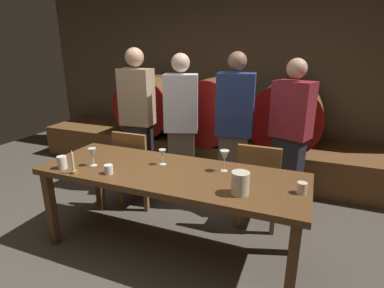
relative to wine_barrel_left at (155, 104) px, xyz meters
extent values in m
plane|color=#4C443A|center=(0.97, -2.27, -0.91)|extent=(8.07, 8.07, 0.00)
cube|color=brown|center=(0.97, 0.55, 0.42)|extent=(6.21, 0.24, 2.66)
cube|color=brown|center=(0.97, 0.00, -0.67)|extent=(5.59, 0.90, 0.48)
cylinder|color=brown|center=(0.00, 0.00, 0.00)|extent=(0.86, 0.88, 0.86)
cylinder|color=maroon|center=(0.00, -0.46, 0.00)|extent=(0.87, 0.03, 0.87)
cylinder|color=maroon|center=(0.00, 0.46, 0.00)|extent=(0.87, 0.03, 0.87)
cylinder|color=#2D2D33|center=(0.00, 0.00, 0.00)|extent=(0.87, 0.04, 0.87)
cylinder|color=brown|center=(0.95, 0.00, 0.00)|extent=(0.86, 0.88, 0.86)
cylinder|color=#9E1411|center=(0.95, -0.46, 0.00)|extent=(0.87, 0.03, 0.87)
cylinder|color=#9E1411|center=(0.95, 0.46, 0.00)|extent=(0.87, 0.03, 0.87)
cylinder|color=#2D2D33|center=(0.95, 0.00, 0.00)|extent=(0.87, 0.04, 0.87)
cylinder|color=brown|center=(1.94, 0.00, 0.00)|extent=(0.86, 0.88, 0.86)
cylinder|color=maroon|center=(1.94, -0.46, 0.00)|extent=(0.87, 0.03, 0.87)
cylinder|color=maroon|center=(1.94, 0.46, 0.00)|extent=(0.87, 0.03, 0.87)
cylinder|color=#2D2D33|center=(1.94, 0.00, 0.00)|extent=(0.87, 0.04, 0.87)
cube|color=brown|center=(1.19, -1.94, -0.18)|extent=(2.23, 0.79, 0.05)
cube|color=brown|center=(0.16, -2.28, -0.56)|extent=(0.07, 0.07, 0.70)
cube|color=brown|center=(2.23, -2.28, -0.56)|extent=(0.07, 0.07, 0.70)
cube|color=brown|center=(0.16, -1.61, -0.56)|extent=(0.07, 0.07, 0.70)
cube|color=brown|center=(2.23, -1.61, -0.56)|extent=(0.07, 0.07, 0.70)
cube|color=brown|center=(0.48, -1.28, -0.47)|extent=(0.40, 0.40, 0.04)
cube|color=brown|center=(0.48, -1.46, -0.24)|extent=(0.40, 0.04, 0.42)
cube|color=brown|center=(0.65, -1.11, -0.70)|extent=(0.04, 0.04, 0.42)
cube|color=brown|center=(0.31, -1.11, -0.70)|extent=(0.04, 0.04, 0.42)
cube|color=brown|center=(0.65, -1.45, -0.70)|extent=(0.04, 0.04, 0.42)
cube|color=brown|center=(0.31, -1.45, -0.70)|extent=(0.04, 0.04, 0.42)
cube|color=brown|center=(1.83, -1.21, -0.47)|extent=(0.40, 0.40, 0.04)
cube|color=brown|center=(1.83, -1.39, -0.24)|extent=(0.40, 0.04, 0.42)
cube|color=brown|center=(2.00, -1.04, -0.70)|extent=(0.04, 0.04, 0.42)
cube|color=brown|center=(1.66, -1.04, -0.70)|extent=(0.04, 0.04, 0.42)
cube|color=brown|center=(2.00, -1.38, -0.70)|extent=(0.04, 0.04, 0.42)
cube|color=brown|center=(1.66, -1.38, -0.70)|extent=(0.04, 0.04, 0.42)
cube|color=black|center=(0.28, -0.96, -0.49)|extent=(0.32, 0.22, 0.84)
cube|color=tan|center=(0.28, -0.96, 0.26)|extent=(0.40, 0.27, 0.66)
sphere|color=#D8A884|center=(0.28, -0.96, 0.72)|extent=(0.22, 0.22, 0.22)
cube|color=brown|center=(0.84, -0.92, -0.50)|extent=(0.35, 0.29, 0.81)
cube|color=silver|center=(0.84, -0.92, 0.22)|extent=(0.44, 0.35, 0.65)
sphere|color=beige|center=(0.84, -0.92, 0.67)|extent=(0.21, 0.21, 0.21)
cube|color=brown|center=(1.49, -0.98, -0.48)|extent=(0.32, 0.24, 0.85)
cube|color=navy|center=(1.49, -0.98, 0.26)|extent=(0.41, 0.29, 0.65)
sphere|color=#8C664C|center=(1.49, -0.98, 0.70)|extent=(0.19, 0.19, 0.19)
cube|color=black|center=(2.05, -0.88, -0.48)|extent=(0.35, 0.29, 0.85)
cube|color=maroon|center=(2.05, -0.88, 0.23)|extent=(0.44, 0.36, 0.57)
sphere|color=#D8A884|center=(2.05, -0.88, 0.64)|extent=(0.20, 0.20, 0.20)
cylinder|color=olive|center=(0.48, -2.28, -0.14)|extent=(0.05, 0.05, 0.02)
cylinder|color=#EDE5CC|center=(0.48, -2.28, -0.05)|extent=(0.02, 0.02, 0.16)
cone|color=yellow|center=(0.48, -2.28, 0.04)|extent=(0.01, 0.01, 0.02)
cylinder|color=beige|center=(1.83, -2.13, -0.07)|extent=(0.13, 0.13, 0.17)
cylinder|color=white|center=(0.51, -2.08, -0.15)|extent=(0.06, 0.06, 0.00)
cylinder|color=white|center=(0.51, -2.08, -0.12)|extent=(0.01, 0.01, 0.07)
cone|color=white|center=(0.51, -2.08, -0.04)|extent=(0.07, 0.07, 0.09)
cylinder|color=white|center=(1.06, -1.83, -0.15)|extent=(0.06, 0.06, 0.00)
cylinder|color=white|center=(1.06, -1.83, -0.12)|extent=(0.01, 0.01, 0.07)
cone|color=white|center=(1.06, -1.83, -0.05)|extent=(0.06, 0.06, 0.07)
cylinder|color=silver|center=(1.61, -1.77, -0.15)|extent=(0.06, 0.06, 0.00)
cylinder|color=silver|center=(1.61, -1.77, -0.11)|extent=(0.01, 0.01, 0.09)
cone|color=silver|center=(1.61, -1.77, -0.02)|extent=(0.08, 0.08, 0.09)
cylinder|color=white|center=(0.31, -2.23, -0.10)|extent=(0.08, 0.08, 0.11)
cylinder|color=white|center=(0.75, -2.18, -0.12)|extent=(0.07, 0.07, 0.08)
cylinder|color=beige|center=(2.23, -1.96, -0.11)|extent=(0.07, 0.07, 0.08)
camera|label=1|loc=(2.23, -4.05, 0.84)|focal=28.41mm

